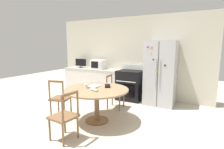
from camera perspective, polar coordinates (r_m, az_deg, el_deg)
ground_plane at (r=3.89m, az=-10.21°, el=-16.27°), size 14.00×14.00×0.00m
back_wall at (r=5.85m, az=5.51°, el=5.60°), size 5.20×0.10×2.60m
kitchen_counter at (r=6.19m, az=-6.16°, el=-2.14°), size 2.04×0.64×0.90m
refrigerator at (r=5.15m, az=15.56°, el=0.46°), size 0.82×0.73×1.82m
oven_range at (r=5.53m, az=5.94°, el=-3.34°), size 0.75×0.68×1.08m
microwave at (r=5.98m, az=-4.38°, el=3.34°), size 0.47×0.38×0.31m
countertop_tv at (r=6.45m, az=-10.16°, el=3.81°), size 0.43×0.16×0.32m
dining_table at (r=3.88m, az=-5.02°, el=-6.36°), size 1.40×1.40×0.74m
dining_chair_near at (r=3.28m, az=-15.24°, el=-13.18°), size 0.46×0.46×0.90m
dining_chair_left at (r=4.37m, az=-16.59°, el=-7.52°), size 0.51×0.51×0.90m
dining_chair_far at (r=4.74m, az=0.89°, el=-5.83°), size 0.46×0.46×0.90m
candle_glass at (r=3.94m, az=-8.48°, el=-3.86°), size 0.08×0.08×0.09m
folded_napkin at (r=3.66m, az=-5.74°, el=-5.04°), size 0.19×0.10×0.05m
wallet at (r=3.97m, az=-1.45°, el=-3.85°), size 0.17×0.17×0.07m
mail_stack at (r=4.08m, az=-5.65°, el=-3.76°), size 0.25×0.32×0.02m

